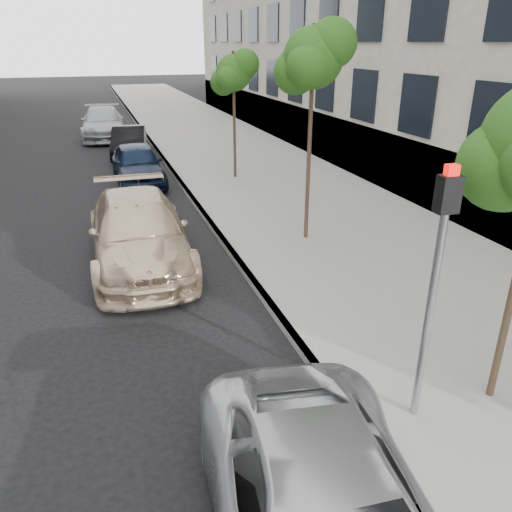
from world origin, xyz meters
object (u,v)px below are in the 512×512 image
tree_mid (314,58)px  sedan_black (129,142)px  sedan_rear (103,123)px  tree_far (234,73)px  signal_pole (436,272)px  sedan_blue (138,164)px  suv (139,231)px

tree_mid → sedan_black: bearing=105.7°
tree_mid → sedan_rear: size_ratio=0.95×
tree_mid → tree_far: tree_mid is taller
tree_far → sedan_rear: (-4.19, 10.59, -2.94)m
sedan_rear → tree_far: bearing=-66.1°
tree_far → sedan_black: (-3.33, 5.33, -3.07)m
signal_pole → sedan_blue: signal_pole is taller
suv → sedan_black: 11.85m
signal_pole → sedan_black: (-2.06, 18.33, -1.57)m
tree_mid → tree_far: 6.53m
signal_pole → suv: signal_pole is taller
tree_far → sedan_black: size_ratio=1.10×
suv → sedan_blue: 7.23m
tree_mid → sedan_blue: tree_mid is taller
sedan_black → tree_mid: bearing=-66.3°
tree_far → signal_pole: (-1.27, -13.00, -1.50)m
sedan_black → sedan_blue: bearing=-83.4°
sedan_black → tree_far: bearing=-50.1°
signal_pole → sedan_blue: bearing=102.7°
sedan_blue → sedan_rear: sedan_rear is taller
signal_pole → sedan_blue: (-2.17, 13.70, -1.53)m
sedan_black → sedan_rear: size_ratio=0.74×
signal_pole → suv: (-2.88, 6.51, -1.47)m
signal_pole → sedan_blue: 13.96m
tree_far → sedan_blue: tree_far is taller
signal_pole → suv: size_ratio=0.64×
tree_mid → tree_far: (-0.00, 6.50, -0.65)m
tree_far → sedan_rear: 11.76m
tree_far → signal_pole: 13.15m
tree_far → signal_pole: tree_far is taller
signal_pole → sedan_black: 18.51m
tree_far → suv: bearing=-122.6°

